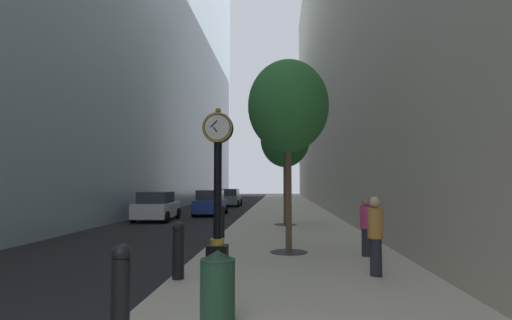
% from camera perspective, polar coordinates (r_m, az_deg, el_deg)
% --- Properties ---
extents(ground_plane, '(110.00, 110.00, 0.00)m').
position_cam_1_polar(ground_plane, '(30.48, -1.15, -7.34)').
color(ground_plane, black).
rests_on(ground_plane, ground).
extents(sidewalk_right, '(5.84, 80.00, 0.14)m').
position_cam_1_polar(sidewalk_right, '(33.38, 4.30, -6.86)').
color(sidewalk_right, '#BCB29E').
rests_on(sidewalk_right, ground).
extents(building_block_right, '(9.00, 80.00, 30.31)m').
position_cam_1_polar(building_block_right, '(36.62, 16.47, 17.65)').
color(building_block_right, '#A89E89').
rests_on(building_block_right, ground).
extents(street_clock, '(0.84, 0.55, 4.15)m').
position_cam_1_polar(street_clock, '(11.38, -5.34, -2.08)').
color(street_clock, black).
rests_on(street_clock, sidewalk_right).
extents(bollard_nearest, '(0.27, 0.27, 1.21)m').
position_cam_1_polar(bollard_nearest, '(6.16, -18.27, -16.31)').
color(bollard_nearest, black).
rests_on(bollard_nearest, sidewalk_right).
extents(bollard_second, '(0.27, 0.27, 1.21)m').
position_cam_1_polar(bollard_second, '(9.16, -10.72, -12.04)').
color(bollard_second, black).
rests_on(bollard_second, sidewalk_right).
extents(bollard_fourth, '(0.27, 0.27, 1.21)m').
position_cam_1_polar(bollard_fourth, '(15.40, -4.86, -8.48)').
color(bollard_fourth, black).
rests_on(bollard_fourth, sidewalk_right).
extents(street_tree_near, '(2.43, 2.43, 5.77)m').
position_cam_1_polar(street_tree_near, '(12.51, 4.49, 7.38)').
color(street_tree_near, '#333335').
rests_on(street_tree_near, sidewalk_right).
extents(street_tree_mid_near, '(2.45, 2.45, 5.65)m').
position_cam_1_polar(street_tree_mid_near, '(20.50, 4.05, 2.87)').
color(street_tree_mid_near, '#333335').
rests_on(street_tree_mid_near, sidewalk_right).
extents(trash_bin, '(0.53, 0.53, 1.05)m').
position_cam_1_polar(trash_bin, '(6.39, -5.35, -16.86)').
color(trash_bin, '#234C33').
rests_on(trash_bin, sidewalk_right).
extents(pedestrian_walking, '(0.47, 0.47, 1.64)m').
position_cam_1_polar(pedestrian_walking, '(12.09, 15.03, -8.72)').
color(pedestrian_walking, '#23232D').
rests_on(pedestrian_walking, sidewalk_right).
extents(pedestrian_by_clock, '(0.35, 0.35, 1.75)m').
position_cam_1_polar(pedestrian_by_clock, '(9.61, 16.25, -9.77)').
color(pedestrian_by_clock, '#23232D').
rests_on(pedestrian_by_clock, sidewalk_right).
extents(car_blue_near, '(2.08, 4.46, 1.72)m').
position_cam_1_polar(car_blue_near, '(28.44, -6.31, -5.94)').
color(car_blue_near, navy).
rests_on(car_blue_near, ground).
extents(car_white_mid, '(2.20, 4.22, 1.68)m').
position_cam_1_polar(car_white_mid, '(24.80, -13.63, -6.31)').
color(car_white_mid, silver).
rests_on(car_white_mid, ground).
extents(car_grey_far, '(2.09, 4.23, 1.64)m').
position_cam_1_polar(car_grey_far, '(39.33, -3.68, -5.25)').
color(car_grey_far, slate).
rests_on(car_grey_far, ground).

